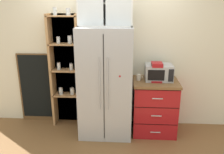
# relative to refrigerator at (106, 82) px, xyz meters

# --- Properties ---
(ground_plane) EXTENTS (10.74, 10.74, 0.00)m
(ground_plane) POSITION_rel_refrigerator_xyz_m (-0.00, -0.00, -0.90)
(ground_plane) COLOR brown
(wall_back_cream) EXTENTS (5.04, 0.10, 2.55)m
(wall_back_cream) POSITION_rel_refrigerator_xyz_m (-0.00, 0.40, 0.38)
(wall_back_cream) COLOR silver
(wall_back_cream) RESTS_ON ground
(refrigerator) EXTENTS (0.85, 0.72, 1.79)m
(refrigerator) POSITION_rel_refrigerator_xyz_m (0.00, 0.00, 0.00)
(refrigerator) COLOR #ADAFB5
(refrigerator) RESTS_ON ground
(pantry_shelf_column) EXTENTS (0.56, 0.28, 2.07)m
(pantry_shelf_column) POSITION_rel_refrigerator_xyz_m (-0.72, 0.29, 0.13)
(pantry_shelf_column) COLOR brown
(pantry_shelf_column) RESTS_ON ground
(counter_cabinet) EXTENTS (0.73, 0.62, 0.92)m
(counter_cabinet) POSITION_rel_refrigerator_xyz_m (0.81, 0.05, -0.44)
(counter_cabinet) COLOR #A8161C
(counter_cabinet) RESTS_ON ground
(microwave) EXTENTS (0.44, 0.33, 0.26)m
(microwave) POSITION_rel_refrigerator_xyz_m (0.86, 0.10, 0.15)
(microwave) COLOR #ADAFB5
(microwave) RESTS_ON counter_cabinet
(coffee_maker) EXTENTS (0.17, 0.20, 0.31)m
(coffee_maker) POSITION_rel_refrigerator_xyz_m (0.81, 0.06, 0.18)
(coffee_maker) COLOR #A8161C
(coffee_maker) RESTS_ON counter_cabinet
(mug_cream) EXTENTS (0.11, 0.07, 0.10)m
(mug_cream) POSITION_rel_refrigerator_xyz_m (0.54, 0.07, 0.07)
(mug_cream) COLOR silver
(mug_cream) RESTS_ON counter_cabinet
(bottle_clear) EXTENTS (0.07, 0.07, 0.29)m
(bottle_clear) POSITION_rel_refrigerator_xyz_m (0.81, 0.08, 0.15)
(bottle_clear) COLOR silver
(bottle_clear) RESTS_ON counter_cabinet
(upper_cabinet) EXTENTS (0.81, 0.32, 0.67)m
(upper_cabinet) POSITION_rel_refrigerator_xyz_m (-0.00, 0.05, 1.23)
(upper_cabinet) COLOR silver
(upper_cabinet) RESTS_ON refrigerator
(chalkboard_menu) EXTENTS (0.60, 0.04, 1.28)m
(chalkboard_menu) POSITION_rel_refrigerator_xyz_m (-1.32, 0.32, -0.25)
(chalkboard_menu) COLOR brown
(chalkboard_menu) RESTS_ON ground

